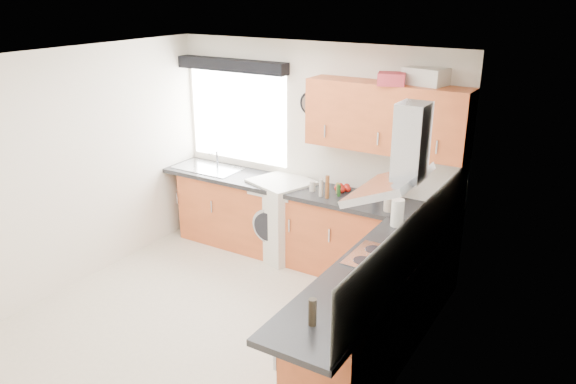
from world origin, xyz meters
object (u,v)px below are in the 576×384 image
Objects in this scene: extractor_hood at (400,163)px; oven at (378,310)px; washing_machine at (282,218)px; upper_cabinets at (386,117)px.

oven is at bearing 180.00° from extractor_hood.
extractor_hood is (0.10, -0.00, 1.34)m from oven.
extractor_hood is at bearing -14.09° from washing_machine.
washing_machine is (-1.84, 1.22, -1.30)m from extractor_hood.
washing_machine reaches higher than oven.
oven is at bearing -15.57° from washing_machine.
oven is 1.09× the size of extractor_hood.
oven is 0.50× the size of upper_cabinets.
washing_machine is at bearing 146.52° from extractor_hood.
oven is 1.35m from extractor_hood.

